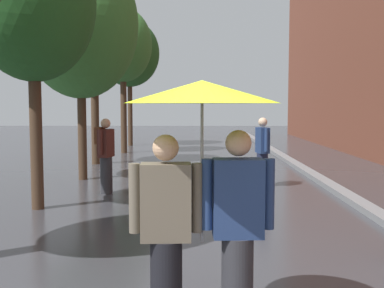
{
  "coord_description": "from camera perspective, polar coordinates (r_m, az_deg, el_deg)",
  "views": [
    {
      "loc": [
        0.16,
        -3.03,
        1.91
      ],
      "look_at": [
        0.08,
        3.73,
        1.35
      ],
      "focal_mm": 44.62,
      "sensor_mm": 36.0,
      "label": 1
    }
  ],
  "objects": [
    {
      "name": "street_tree_1",
      "position": [
        9.25,
        -18.52,
        15.59
      ],
      "size": [
        2.24,
        2.24,
        5.11
      ],
      "color": "#473323",
      "rests_on": "ground"
    },
    {
      "name": "pedestrian_walking_far",
      "position": [
        11.18,
        8.41,
        -0.91
      ],
      "size": [
        0.3,
        0.58,
        1.61
      ],
      "color": "#1E233D",
      "rests_on": "ground"
    },
    {
      "name": "street_tree_4",
      "position": [
        19.12,
        -8.27,
        11.55
      ],
      "size": [
        2.27,
        2.27,
        5.67
      ],
      "color": "#473323",
      "rests_on": "ground"
    },
    {
      "name": "street_tree_2",
      "position": [
        12.56,
        -13.22,
        13.73
      ],
      "size": [
        2.89,
        2.89,
        5.76
      ],
      "color": "#473323",
      "rests_on": "ground"
    },
    {
      "name": "couple_under_umbrella",
      "position": [
        3.8,
        1.23,
        -2.17
      ],
      "size": [
        1.23,
        1.23,
        2.1
      ],
      "color": "black",
      "rests_on": "ground"
    },
    {
      "name": "street_tree_3",
      "position": [
        15.73,
        -11.66,
        12.32
      ],
      "size": [
        2.3,
        2.3,
        5.5
      ],
      "color": "#473323",
      "rests_on": "ground"
    },
    {
      "name": "street_tree_5",
      "position": [
        22.52,
        -7.48,
        10.66
      ],
      "size": [
        2.75,
        2.75,
        5.81
      ],
      "color": "#473323",
      "rests_on": "ground"
    },
    {
      "name": "kerb_strip",
      "position": [
        13.51,
        13.72,
        -3.28
      ],
      "size": [
        0.3,
        36.0,
        0.12
      ],
      "primitive_type": "cube",
      "color": "slate",
      "rests_on": "ground"
    },
    {
      "name": "pedestrian_walking_midground",
      "position": [
        10.38,
        -10.31,
        -1.13
      ],
      "size": [
        0.39,
        0.57,
        1.61
      ],
      "color": "#2D2D33",
      "rests_on": "ground"
    }
  ]
}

